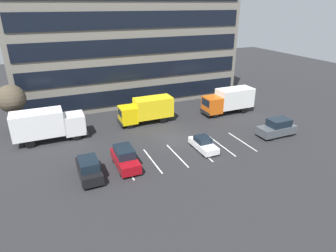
# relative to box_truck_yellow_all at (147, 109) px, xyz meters

# --- Properties ---
(ground_plane) EXTENTS (120.00, 120.00, 0.00)m
(ground_plane) POSITION_rel_box_truck_yellow_all_xyz_m (1.15, -6.22, -1.90)
(ground_plane) COLOR #262628
(office_building) EXTENTS (34.56, 10.66, 18.00)m
(office_building) POSITION_rel_box_truck_yellow_all_xyz_m (1.15, 11.73, 7.10)
(office_building) COLOR slate
(office_building) RESTS_ON ground_plane
(lot_markings) EXTENTS (14.14, 5.40, 0.01)m
(lot_markings) POSITION_rel_box_truck_yellow_all_xyz_m (1.15, -9.98, -1.89)
(lot_markings) COLOR silver
(lot_markings) RESTS_ON ground_plane
(box_truck_yellow_all) EXTENTS (7.27, 2.41, 3.37)m
(box_truck_yellow_all) POSITION_rel_box_truck_yellow_all_xyz_m (0.00, 0.00, 0.00)
(box_truck_yellow_all) COLOR yellow
(box_truck_yellow_all) RESTS_ON ground_plane
(box_truck_white) EXTENTS (8.03, 2.66, 3.72)m
(box_truck_white) POSITION_rel_box_truck_yellow_all_xyz_m (-12.37, -0.71, 0.20)
(box_truck_white) COLOR white
(box_truck_white) RESTS_ON ground_plane
(box_truck_orange) EXTENTS (7.68, 2.54, 3.56)m
(box_truck_orange) POSITION_rel_box_truck_yellow_all_xyz_m (12.20, -1.17, 0.10)
(box_truck_orange) COLOR #D85914
(box_truck_orange) RESTS_ON ground_plane
(sedan_white) EXTENTS (1.68, 4.02, 1.44)m
(sedan_white) POSITION_rel_box_truck_yellow_all_xyz_m (2.95, -9.91, -1.22)
(sedan_white) COLOR white
(sedan_white) RESTS_ON ground_plane
(suv_maroon) EXTENTS (1.90, 4.49, 2.03)m
(suv_maroon) POSITION_rel_box_truck_yellow_all_xyz_m (-5.92, -10.05, -0.92)
(suv_maroon) COLOR maroon
(suv_maroon) RESTS_ON ground_plane
(suv_black) EXTENTS (1.86, 4.39, 1.98)m
(suv_black) POSITION_rel_box_truck_yellow_all_xyz_m (-9.47, -10.58, -0.94)
(suv_black) COLOR black
(suv_black) RESTS_ON ground_plane
(suv_charcoal) EXTENTS (4.71, 2.00, 2.13)m
(suv_charcoal) POSITION_rel_box_truck_yellow_all_xyz_m (12.98, -10.28, -0.87)
(suv_charcoal) COLOR #474C51
(suv_charcoal) RESTS_ON ground_plane
(bare_tree) EXTENTS (3.31, 3.31, 6.20)m
(bare_tree) POSITION_rel_box_truck_yellow_all_xyz_m (-15.85, 2.93, 2.63)
(bare_tree) COLOR #473323
(bare_tree) RESTS_ON ground_plane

